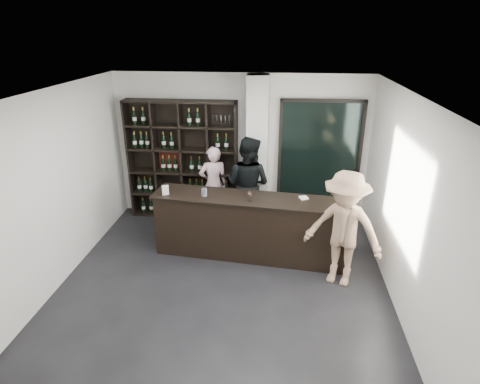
# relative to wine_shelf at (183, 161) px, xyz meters

# --- Properties ---
(floor) EXTENTS (5.00, 5.50, 0.01)m
(floor) POSITION_rel_wine_shelf_xyz_m (1.15, -2.57, -1.20)
(floor) COLOR black
(floor) RESTS_ON ground
(wine_shelf) EXTENTS (2.20, 0.35, 2.40)m
(wine_shelf) POSITION_rel_wine_shelf_xyz_m (0.00, 0.00, 0.00)
(wine_shelf) COLOR black
(wine_shelf) RESTS_ON floor
(structural_column) EXTENTS (0.40, 0.40, 2.90)m
(structural_column) POSITION_rel_wine_shelf_xyz_m (1.50, -0.10, 0.25)
(structural_column) COLOR silver
(structural_column) RESTS_ON floor
(glass_panel) EXTENTS (1.60, 0.08, 2.10)m
(glass_panel) POSITION_rel_wine_shelf_xyz_m (2.70, 0.12, 0.20)
(glass_panel) COLOR black
(glass_panel) RESTS_ON floor
(tasting_counter) EXTENTS (3.31, 0.68, 1.09)m
(tasting_counter) POSITION_rel_wine_shelf_xyz_m (1.50, -1.47, -0.65)
(tasting_counter) COLOR black
(tasting_counter) RESTS_ON floor
(taster_pink) EXTENTS (0.65, 0.53, 1.56)m
(taster_pink) POSITION_rel_wine_shelf_xyz_m (0.64, -0.17, -0.42)
(taster_pink) COLOR #FFCCD5
(taster_pink) RESTS_ON floor
(taster_black) EXTENTS (1.11, 1.00, 1.86)m
(taster_black) POSITION_rel_wine_shelf_xyz_m (1.36, -0.48, -0.27)
(taster_black) COLOR black
(taster_black) RESTS_ON floor
(customer) EXTENTS (1.35, 1.08, 1.82)m
(customer) POSITION_rel_wine_shelf_xyz_m (2.92, -2.10, -0.29)
(customer) COLOR tan
(customer) RESTS_ON floor
(wine_glass) EXTENTS (0.09, 0.09, 0.19)m
(wine_glass) POSITION_rel_wine_shelf_xyz_m (1.48, -1.60, -0.02)
(wine_glass) COLOR white
(wine_glass) RESTS_ON tasting_counter
(spit_cup) EXTENTS (0.10, 0.10, 0.13)m
(spit_cup) POSITION_rel_wine_shelf_xyz_m (0.72, -1.47, -0.05)
(spit_cup) COLOR #9AA9BC
(spit_cup) RESTS_ON tasting_counter
(napkin_stack) EXTENTS (0.17, 0.17, 0.02)m
(napkin_stack) POSITION_rel_wine_shelf_xyz_m (2.35, -1.40, -0.10)
(napkin_stack) COLOR white
(napkin_stack) RESTS_ON tasting_counter
(card_stand) EXTENTS (0.12, 0.09, 0.16)m
(card_stand) POSITION_rel_wine_shelf_xyz_m (0.06, -1.48, -0.03)
(card_stand) COLOR white
(card_stand) RESTS_ON tasting_counter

